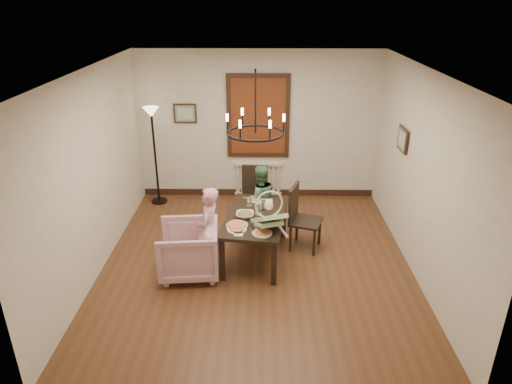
{
  "coord_description": "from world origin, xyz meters",
  "views": [
    {
      "loc": [
        0.07,
        -5.79,
        3.7
      ],
      "look_at": [
        -0.01,
        0.24,
        1.05
      ],
      "focal_mm": 32.0,
      "sensor_mm": 36.0,
      "label": 1
    }
  ],
  "objects_px": {
    "armchair": "(188,250)",
    "chair_far": "(253,197)",
    "floor_lamp": "(155,157)",
    "seated_man": "(260,206)",
    "chair_right": "(306,218)",
    "elderly_woman": "(209,236)",
    "baby_bouncer": "(269,217)",
    "dining_table": "(255,221)",
    "drinking_glass": "(258,211)"
  },
  "relations": [
    {
      "from": "elderly_woman",
      "to": "chair_right",
      "type": "bearing_deg",
      "value": 122.34
    },
    {
      "from": "dining_table",
      "to": "baby_bouncer",
      "type": "distance_m",
      "value": 0.53
    },
    {
      "from": "chair_far",
      "to": "baby_bouncer",
      "type": "distance_m",
      "value": 1.56
    },
    {
      "from": "chair_right",
      "to": "baby_bouncer",
      "type": "distance_m",
      "value": 0.98
    },
    {
      "from": "chair_far",
      "to": "seated_man",
      "type": "bearing_deg",
      "value": -67.35
    },
    {
      "from": "armchair",
      "to": "seated_man",
      "type": "bearing_deg",
      "value": 134.75
    },
    {
      "from": "chair_far",
      "to": "armchair",
      "type": "bearing_deg",
      "value": -113.94
    },
    {
      "from": "dining_table",
      "to": "drinking_glass",
      "type": "distance_m",
      "value": 0.16
    },
    {
      "from": "seated_man",
      "to": "baby_bouncer",
      "type": "height_order",
      "value": "baby_bouncer"
    },
    {
      "from": "seated_man",
      "to": "chair_right",
      "type": "bearing_deg",
      "value": 131.79
    },
    {
      "from": "dining_table",
      "to": "armchair",
      "type": "distance_m",
      "value": 1.07
    },
    {
      "from": "dining_table",
      "to": "elderly_woman",
      "type": "bearing_deg",
      "value": -145.45
    },
    {
      "from": "dining_table",
      "to": "chair_far",
      "type": "relative_size",
      "value": 1.56
    },
    {
      "from": "drinking_glass",
      "to": "floor_lamp",
      "type": "height_order",
      "value": "floor_lamp"
    },
    {
      "from": "chair_right",
      "to": "seated_man",
      "type": "distance_m",
      "value": 0.84
    },
    {
      "from": "chair_far",
      "to": "floor_lamp",
      "type": "xyz_separation_m",
      "value": [
        -1.83,
        0.87,
        0.39
      ]
    },
    {
      "from": "armchair",
      "to": "floor_lamp",
      "type": "height_order",
      "value": "floor_lamp"
    },
    {
      "from": "dining_table",
      "to": "chair_far",
      "type": "height_order",
      "value": "chair_far"
    },
    {
      "from": "chair_right",
      "to": "chair_far",
      "type": "bearing_deg",
      "value": 64.73
    },
    {
      "from": "dining_table",
      "to": "chair_right",
      "type": "distance_m",
      "value": 0.83
    },
    {
      "from": "elderly_woman",
      "to": "floor_lamp",
      "type": "distance_m",
      "value": 2.62
    },
    {
      "from": "floor_lamp",
      "to": "dining_table",
      "type": "bearing_deg",
      "value": -46.11
    },
    {
      "from": "elderly_woman",
      "to": "baby_bouncer",
      "type": "relative_size",
      "value": 1.79
    },
    {
      "from": "dining_table",
      "to": "seated_man",
      "type": "bearing_deg",
      "value": 93.29
    },
    {
      "from": "seated_man",
      "to": "dining_table",
      "type": "bearing_deg",
      "value": 68.83
    },
    {
      "from": "chair_far",
      "to": "chair_right",
      "type": "relative_size",
      "value": 0.98
    },
    {
      "from": "baby_bouncer",
      "to": "floor_lamp",
      "type": "xyz_separation_m",
      "value": [
        -2.07,
        2.37,
        0.01
      ]
    },
    {
      "from": "seated_man",
      "to": "floor_lamp",
      "type": "height_order",
      "value": "floor_lamp"
    },
    {
      "from": "elderly_woman",
      "to": "drinking_glass",
      "type": "bearing_deg",
      "value": 125.78
    },
    {
      "from": "floor_lamp",
      "to": "seated_man",
      "type": "bearing_deg",
      "value": -32.55
    },
    {
      "from": "chair_far",
      "to": "drinking_glass",
      "type": "xyz_separation_m",
      "value": [
        0.08,
        -1.07,
        0.26
      ]
    },
    {
      "from": "chair_far",
      "to": "floor_lamp",
      "type": "relative_size",
      "value": 0.56
    },
    {
      "from": "armchair",
      "to": "seated_man",
      "type": "xyz_separation_m",
      "value": [
        0.99,
        1.18,
        0.12
      ]
    },
    {
      "from": "baby_bouncer",
      "to": "chair_far",
      "type": "bearing_deg",
      "value": 79.97
    },
    {
      "from": "chair_far",
      "to": "seated_man",
      "type": "distance_m",
      "value": 0.38
    },
    {
      "from": "seated_man",
      "to": "drinking_glass",
      "type": "xyz_separation_m",
      "value": [
        -0.03,
        -0.71,
        0.26
      ]
    },
    {
      "from": "armchair",
      "to": "chair_far",
      "type": "bearing_deg",
      "value": 145.08
    },
    {
      "from": "chair_far",
      "to": "baby_bouncer",
      "type": "xyz_separation_m",
      "value": [
        0.24,
        -1.5,
        0.38
      ]
    },
    {
      "from": "drinking_glass",
      "to": "baby_bouncer",
      "type": "bearing_deg",
      "value": -69.85
    },
    {
      "from": "chair_far",
      "to": "chair_right",
      "type": "bearing_deg",
      "value": -38.36
    },
    {
      "from": "dining_table",
      "to": "armchair",
      "type": "height_order",
      "value": "armchair"
    },
    {
      "from": "chair_right",
      "to": "drinking_glass",
      "type": "height_order",
      "value": "chair_right"
    },
    {
      "from": "elderly_woman",
      "to": "drinking_glass",
      "type": "relative_size",
      "value": 7.4
    },
    {
      "from": "elderly_woman",
      "to": "floor_lamp",
      "type": "xyz_separation_m",
      "value": [
        -1.23,
        2.28,
        0.38
      ]
    },
    {
      "from": "armchair",
      "to": "floor_lamp",
      "type": "xyz_separation_m",
      "value": [
        -0.95,
        2.42,
        0.52
      ]
    },
    {
      "from": "armchair",
      "to": "baby_bouncer",
      "type": "relative_size",
      "value": 1.43
    },
    {
      "from": "dining_table",
      "to": "seated_man",
      "type": "xyz_separation_m",
      "value": [
        0.06,
        0.72,
        -0.11
      ]
    },
    {
      "from": "chair_far",
      "to": "seated_man",
      "type": "xyz_separation_m",
      "value": [
        0.11,
        -0.36,
        -0.0
      ]
    },
    {
      "from": "dining_table",
      "to": "seated_man",
      "type": "height_order",
      "value": "seated_man"
    },
    {
      "from": "armchair",
      "to": "chair_right",
      "type": "bearing_deg",
      "value": 108.26
    }
  ]
}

